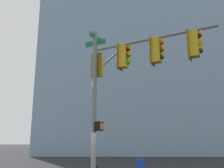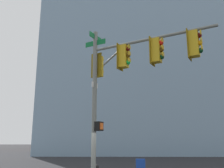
{
  "view_description": "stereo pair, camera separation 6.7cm",
  "coord_description": "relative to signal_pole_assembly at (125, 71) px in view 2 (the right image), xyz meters",
  "views": [
    {
      "loc": [
        -10.7,
        -1.28,
        2.22
      ],
      "look_at": [
        -0.35,
        -1.18,
        4.57
      ],
      "focal_mm": 39.17,
      "sensor_mm": 36.0,
      "label": 1
    },
    {
      "loc": [
        -10.7,
        -1.35,
        2.22
      ],
      "look_at": [
        -0.35,
        -1.18,
        4.57
      ],
      "focal_mm": 39.17,
      "sensor_mm": 36.0,
      "label": 2
    }
  ],
  "objects": [
    {
      "name": "building_brick_farside",
      "position": [
        62.07,
        0.65,
        17.22
      ],
      "size": [
        20.18,
        14.24,
        44.59
      ],
      "primitive_type": "cube",
      "color": "brown",
      "rests_on": "ground_plane"
    },
    {
      "name": "building_brick_nearside",
      "position": [
        34.15,
        -13.01,
        18.18
      ],
      "size": [
        19.68,
        21.0,
        46.51
      ],
      "primitive_type": "cube",
      "color": "#4C3328",
      "rests_on": "ground_plane"
    },
    {
      "name": "building_brick_midblock",
      "position": [
        51.3,
        8.31,
        13.29
      ],
      "size": [
        22.23,
        14.46,
        36.73
      ],
      "primitive_type": "cube",
      "color": "brown",
      "rests_on": "ground_plane"
    },
    {
      "name": "signal_pole_assembly",
      "position": [
        0.0,
        0.0,
        0.0
      ],
      "size": [
        3.15,
        5.22,
        7.2
      ],
      "rotation": [
        0.0,
        0.0,
        4.22
      ],
      "color": "slate",
      "rests_on": "ground_plane"
    },
    {
      "name": "newspaper_box",
      "position": [
        5.46,
        -1.07,
        -4.55
      ],
      "size": [
        0.48,
        0.59,
        1.05
      ],
      "primitive_type": "cube",
      "rotation": [
        0.0,
        0.0,
        -0.08
      ],
      "color": "#193FA5",
      "rests_on": "ground_plane"
    }
  ]
}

